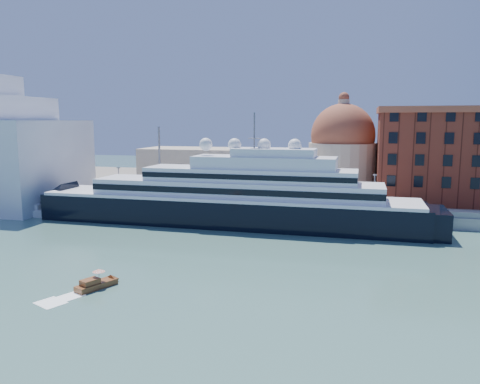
# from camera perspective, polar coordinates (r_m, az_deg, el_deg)

# --- Properties ---
(ground) EXTENTS (400.00, 400.00, 0.00)m
(ground) POSITION_cam_1_polar(r_m,az_deg,el_deg) (79.02, -6.15, -7.45)
(ground) COLOR #3D6A60
(ground) RESTS_ON ground
(quay) EXTENTS (180.00, 10.00, 2.50)m
(quay) POSITION_cam_1_polar(r_m,az_deg,el_deg) (110.31, 0.11, -2.11)
(quay) COLOR gray
(quay) RESTS_ON ground
(land) EXTENTS (260.00, 72.00, 2.00)m
(land) POSITION_cam_1_polar(r_m,az_deg,el_deg) (149.87, 4.04, 0.64)
(land) COLOR slate
(land) RESTS_ON ground
(quay_fence) EXTENTS (180.00, 0.10, 1.20)m
(quay_fence) POSITION_cam_1_polar(r_m,az_deg,el_deg) (105.69, -0.51, -1.56)
(quay_fence) COLOR slate
(quay_fence) RESTS_ON quay
(superyacht) EXTENTS (92.12, 12.77, 27.53)m
(superyacht) POSITION_cam_1_polar(r_m,az_deg,el_deg) (100.13, -3.20, -1.19)
(superyacht) COLOR black
(superyacht) RESTS_ON ground
(service_barge) EXTENTS (13.58, 4.69, 3.04)m
(service_barge) POSITION_cam_1_polar(r_m,az_deg,el_deg) (120.54, -24.58, -2.16)
(service_barge) COLOR white
(service_barge) RESTS_ON ground
(water_taxi) EXTENTS (3.95, 5.85, 2.65)m
(water_taxi) POSITION_cam_1_polar(r_m,az_deg,el_deg) (65.51, -17.22, -10.64)
(water_taxi) COLOR brown
(water_taxi) RESTS_ON ground
(warehouse) EXTENTS (43.00, 19.00, 23.25)m
(warehouse) POSITION_cam_1_polar(r_m,az_deg,el_deg) (125.63, 26.07, 4.10)
(warehouse) COLOR maroon
(warehouse) RESTS_ON land
(church) EXTENTS (66.00, 18.00, 25.50)m
(church) POSITION_cam_1_polar(r_m,az_deg,el_deg) (130.74, 5.45, 3.82)
(church) COLOR beige
(church) RESTS_ON land
(lamp_posts) EXTENTS (120.80, 2.40, 18.00)m
(lamp_posts) POSITION_cam_1_polar(r_m,az_deg,el_deg) (111.25, -6.45, 2.40)
(lamp_posts) COLOR slate
(lamp_posts) RESTS_ON quay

